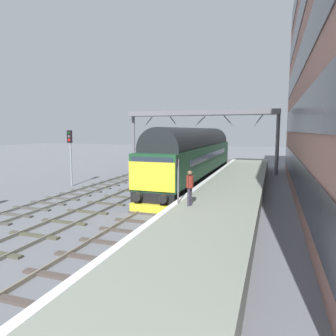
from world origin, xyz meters
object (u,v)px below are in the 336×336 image
diesel_locomotive (195,155)px  signal_post_far (70,151)px  platform_number_sign (178,175)px  waiting_passenger (190,185)px

diesel_locomotive → signal_post_far: size_ratio=4.40×
platform_number_sign → waiting_passenger: bearing=-17.9°
diesel_locomotive → signal_post_far: diesel_locomotive is taller
platform_number_sign → waiting_passenger: platform_number_sign is taller
waiting_passenger → diesel_locomotive: bearing=24.8°
diesel_locomotive → signal_post_far: bearing=-155.8°
waiting_passenger → platform_number_sign: bearing=84.3°
diesel_locomotive → platform_number_sign: diesel_locomotive is taller
signal_post_far → platform_number_sign: (11.08, -6.86, -0.48)m
diesel_locomotive → waiting_passenger: diesel_locomotive is taller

